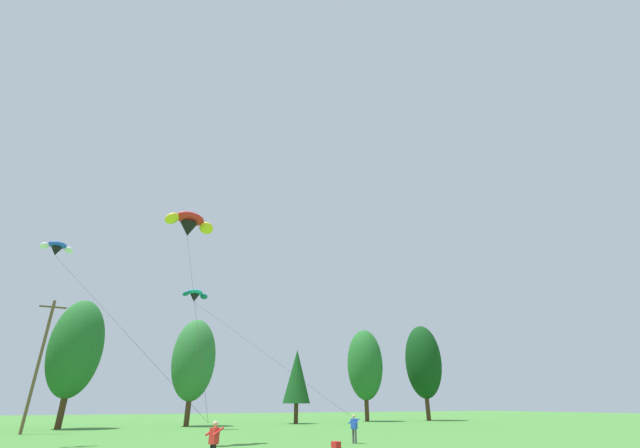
% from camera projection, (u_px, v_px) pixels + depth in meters
% --- Properties ---
extents(treeline_tree_c, '(5.30, 5.30, 12.95)m').
position_uv_depth(treeline_tree_c, '(76.00, 348.00, 44.15)').
color(treeline_tree_c, '#472D19').
rests_on(treeline_tree_c, ground_plane).
extents(treeline_tree_d, '(5.00, 5.00, 11.86)m').
position_uv_depth(treeline_tree_d, '(194.00, 359.00, 49.04)').
color(treeline_tree_d, '#472D19').
rests_on(treeline_tree_d, ground_plane).
extents(treeline_tree_e, '(3.60, 3.60, 9.11)m').
position_uv_depth(treeline_tree_e, '(297.00, 376.00, 54.70)').
color(treeline_tree_e, '#472D19').
rests_on(treeline_tree_e, ground_plane).
extents(treeline_tree_f, '(5.28, 5.28, 12.88)m').
position_uv_depth(treeline_tree_f, '(365.00, 364.00, 62.17)').
color(treeline_tree_f, '#472D19').
rests_on(treeline_tree_f, ground_plane).
extents(treeline_tree_g, '(5.59, 5.59, 14.04)m').
position_uv_depth(treeline_tree_g, '(423.00, 362.00, 65.44)').
color(treeline_tree_g, '#472D19').
rests_on(treeline_tree_g, ground_plane).
extents(utility_pole, '(2.20, 0.26, 11.17)m').
position_uv_depth(utility_pole, '(39.00, 360.00, 36.30)').
color(utility_pole, brown).
rests_on(utility_pole, ground_plane).
extents(kite_flyer_near, '(0.70, 0.72, 1.69)m').
position_uv_depth(kite_flyer_near, '(214.00, 440.00, 16.66)').
color(kite_flyer_near, black).
rests_on(kite_flyer_near, ground_plane).
extents(kite_flyer_mid, '(0.69, 0.71, 1.69)m').
position_uv_depth(kite_flyer_mid, '(354.00, 426.00, 26.69)').
color(kite_flyer_mid, '#4C4C51').
rests_on(kite_flyer_mid, ground_plane).
extents(parafoil_kite_high_red_yellow, '(3.96, 11.72, 13.89)m').
position_uv_depth(parafoil_kite_high_red_yellow, '(189.00, 224.00, 30.47)').
color(parafoil_kite_high_red_yellow, red).
extents(parafoil_kite_mid_teal, '(8.76, 20.97, 12.25)m').
position_uv_depth(parafoil_kite_mid_teal, '(195.00, 295.00, 44.81)').
color(parafoil_kite_mid_teal, teal).
extents(parafoil_kite_far_blue_white, '(9.57, 14.16, 11.17)m').
position_uv_depth(parafoil_kite_far_blue_white, '(57.00, 248.00, 28.56)').
color(parafoil_kite_far_blue_white, blue).
extents(picnic_cooler, '(0.40, 0.55, 0.34)m').
position_uv_depth(picnic_cooler, '(336.00, 445.00, 23.75)').
color(picnic_cooler, red).
rests_on(picnic_cooler, ground_plane).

